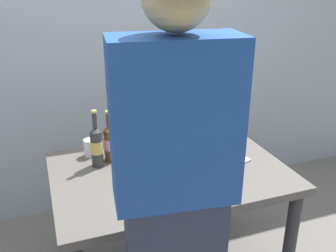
{
  "coord_description": "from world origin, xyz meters",
  "views": [
    {
      "loc": [
        -0.61,
        -1.67,
        1.73
      ],
      "look_at": [
        -0.01,
        0.0,
        0.99
      ],
      "focal_mm": 39.9,
      "sensor_mm": 36.0,
      "label": 1
    }
  ],
  "objects_px": {
    "person_figure": "(175,208)",
    "coffee_mug": "(91,147)",
    "beer_bottle_green": "(110,142)",
    "beer_bottle_amber": "(97,146)",
    "laptop": "(209,151)"
  },
  "relations": [
    {
      "from": "beer_bottle_green",
      "to": "person_figure",
      "type": "bearing_deg",
      "value": -84.83
    },
    {
      "from": "person_figure",
      "to": "beer_bottle_green",
      "type": "bearing_deg",
      "value": 95.17
    },
    {
      "from": "beer_bottle_green",
      "to": "coffee_mug",
      "type": "xyz_separation_m",
      "value": [
        -0.1,
        0.09,
        -0.06
      ]
    },
    {
      "from": "beer_bottle_amber",
      "to": "beer_bottle_green",
      "type": "distance_m",
      "value": 0.09
    },
    {
      "from": "beer_bottle_amber",
      "to": "beer_bottle_green",
      "type": "relative_size",
      "value": 1.09
    },
    {
      "from": "beer_bottle_amber",
      "to": "beer_bottle_green",
      "type": "xyz_separation_m",
      "value": [
        0.08,
        0.04,
        -0.01
      ]
    },
    {
      "from": "beer_bottle_amber",
      "to": "person_figure",
      "type": "xyz_separation_m",
      "value": [
        0.16,
        -0.77,
        0.07
      ]
    },
    {
      "from": "person_figure",
      "to": "coffee_mug",
      "type": "bearing_deg",
      "value": 100.68
    },
    {
      "from": "laptop",
      "to": "beer_bottle_amber",
      "type": "distance_m",
      "value": 0.63
    },
    {
      "from": "laptop",
      "to": "beer_bottle_green",
      "type": "relative_size",
      "value": 1.4
    },
    {
      "from": "beer_bottle_amber",
      "to": "person_figure",
      "type": "height_order",
      "value": "person_figure"
    },
    {
      "from": "beer_bottle_green",
      "to": "coffee_mug",
      "type": "distance_m",
      "value": 0.15
    },
    {
      "from": "person_figure",
      "to": "beer_bottle_amber",
      "type": "bearing_deg",
      "value": 101.38
    },
    {
      "from": "person_figure",
      "to": "laptop",
      "type": "bearing_deg",
      "value": 54.83
    },
    {
      "from": "beer_bottle_green",
      "to": "beer_bottle_amber",
      "type": "bearing_deg",
      "value": -154.28
    }
  ]
}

